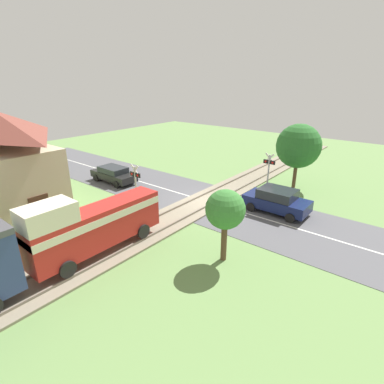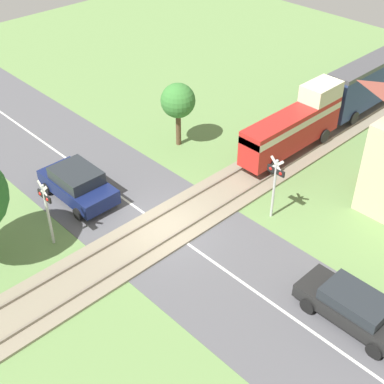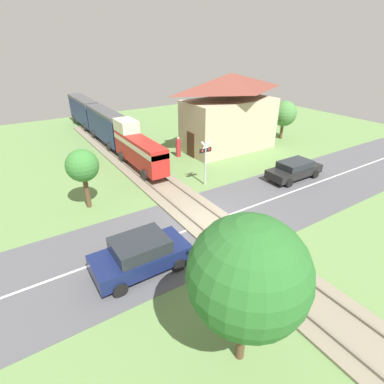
{
  "view_description": "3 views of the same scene",
  "coord_description": "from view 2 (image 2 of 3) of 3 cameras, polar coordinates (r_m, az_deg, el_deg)",
  "views": [
    {
      "loc": [
        -11.48,
        15.86,
        8.19
      ],
      "look_at": [
        0.0,
        1.61,
        1.2
      ],
      "focal_mm": 28.0,
      "sensor_mm": 36.0,
      "label": 1
    },
    {
      "loc": [
        13.82,
        -11.65,
        15.31
      ],
      "look_at": [
        0.0,
        1.61,
        1.2
      ],
      "focal_mm": 50.0,
      "sensor_mm": 36.0,
      "label": 2
    },
    {
      "loc": [
        -8.21,
        -11.07,
        8.91
      ],
      "look_at": [
        0.0,
        1.61,
        1.2
      ],
      "focal_mm": 28.0,
      "sensor_mm": 36.0,
      "label": 3
    }
  ],
  "objects": [
    {
      "name": "ground_plane",
      "position": [
        23.69,
        -2.81,
        -3.94
      ],
      "size": [
        60.0,
        60.0,
        0.0
      ],
      "primitive_type": "plane",
      "color": "#66894C"
    },
    {
      "name": "road_surface",
      "position": [
        23.68,
        -2.81,
        -3.92
      ],
      "size": [
        48.0,
        6.4,
        0.02
      ],
      "color": "#515156",
      "rests_on": "ground_plane"
    },
    {
      "name": "track_bed",
      "position": [
        23.65,
        -2.82,
        -3.81
      ],
      "size": [
        2.8,
        48.0,
        0.24
      ],
      "color": "gray",
      "rests_on": "ground_plane"
    },
    {
      "name": "train",
      "position": [
        34.14,
        18.76,
        11.28
      ],
      "size": [
        1.58,
        21.99,
        3.18
      ],
      "color": "red",
      "rests_on": "track_bed"
    },
    {
      "name": "car_near_crossing",
      "position": [
        25.54,
        -12.11,
        0.89
      ],
      "size": [
        4.08,
        2.08,
        1.57
      ],
      "color": "#141E4C",
      "rests_on": "ground_plane"
    },
    {
      "name": "car_far_side",
      "position": [
        20.31,
        16.93,
        -11.7
      ],
      "size": [
        4.23,
        1.81,
        1.32
      ],
      "color": "black",
      "rests_on": "ground_plane"
    },
    {
      "name": "crossing_signal_west_approach",
      "position": [
        22.48,
        -15.27,
        -1.39
      ],
      "size": [
        0.9,
        0.18,
        3.14
      ],
      "color": "#B7B7B7",
      "rests_on": "ground_plane"
    },
    {
      "name": "crossing_signal_east_approach",
      "position": [
        23.43,
        8.84,
        1.3
      ],
      "size": [
        0.9,
        0.18,
        3.14
      ],
      "color": "#B7B7B7",
      "rests_on": "ground_plane"
    },
    {
      "name": "pedestrian_by_station",
      "position": [
        27.78,
        18.32,
        2.81
      ],
      "size": [
        0.43,
        0.43,
        1.72
      ],
      "color": "#B2282D",
      "rests_on": "ground_plane"
    },
    {
      "name": "tree_roadside_hedge",
      "position": [
        28.28,
        -1.51,
        9.66
      ],
      "size": [
        1.84,
        1.84,
        3.56
      ],
      "color": "brown",
      "rests_on": "ground_plane"
    }
  ]
}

